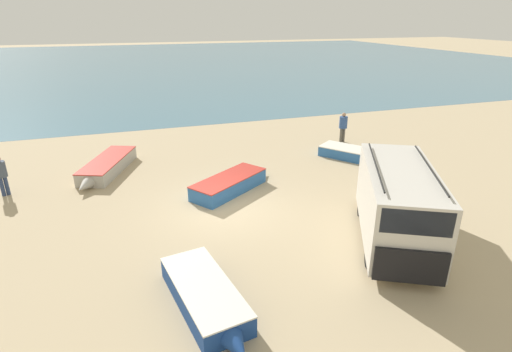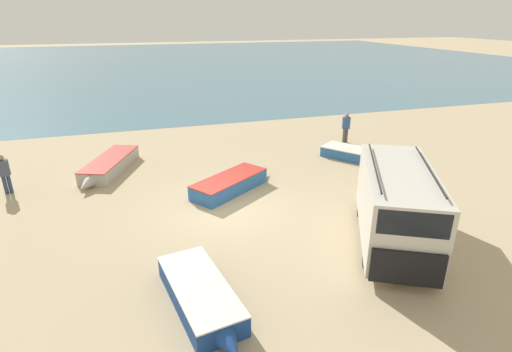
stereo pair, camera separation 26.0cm
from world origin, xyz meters
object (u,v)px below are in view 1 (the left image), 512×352
at_px(fishing_rowboat_3, 354,154).
at_px(fishing_rowboat_1, 106,166).
at_px(fisherman_1, 343,125).
at_px(fishing_rowboat_2, 206,298).
at_px(parked_van, 397,203).
at_px(fishing_rowboat_0, 232,183).
at_px(fisherman_0, 1,172).

bearing_deg(fishing_rowboat_3, fishing_rowboat_1, -135.57).
relative_size(fishing_rowboat_1, fishing_rowboat_3, 1.33).
bearing_deg(fisherman_1, fishing_rowboat_2, 132.16).
bearing_deg(parked_van, fishing_rowboat_0, -117.12).
bearing_deg(fisherman_1, parked_van, 153.05).
distance_m(fishing_rowboat_2, fisherman_1, 14.83).
relative_size(fishing_rowboat_1, fisherman_1, 2.85).
bearing_deg(parked_van, fisherman_0, -93.99).
height_order(fishing_rowboat_0, fishing_rowboat_1, fishing_rowboat_0).
bearing_deg(fishing_rowboat_2, fishing_rowboat_0, 150.33).
distance_m(fishing_rowboat_1, fisherman_0, 4.00).
distance_m(parked_van, fishing_rowboat_2, 6.34).
xyz_separation_m(fishing_rowboat_0, fisherman_0, (-8.52, 2.30, 0.66)).
height_order(fishing_rowboat_3, fisherman_1, fisherman_1).
distance_m(fishing_rowboat_1, fishing_rowboat_3, 11.65).
distance_m(fishing_rowboat_0, fisherman_0, 8.85).
xyz_separation_m(parked_van, fishing_rowboat_3, (2.97, 7.11, -1.04)).
bearing_deg(fisherman_1, fishing_rowboat_1, 88.06).
relative_size(fishing_rowboat_2, fisherman_0, 2.45).
distance_m(fishing_rowboat_1, fishing_rowboat_2, 10.45).
bearing_deg(fisherman_0, fishing_rowboat_1, -96.65).
height_order(fishing_rowboat_2, fisherman_1, fisherman_1).
bearing_deg(fisherman_1, fisherman_0, 91.82).
bearing_deg(fishing_rowboat_2, parked_van, 91.55).
height_order(fishing_rowboat_1, fisherman_0, fisherman_0).
bearing_deg(fisherman_0, fishing_rowboat_2, -171.39).
bearing_deg(fishing_rowboat_2, fisherman_0, -154.98).
bearing_deg(fishing_rowboat_3, parked_van, -59.03).
xyz_separation_m(fishing_rowboat_1, fisherman_1, (12.34, 0.80, 0.70)).
bearing_deg(fisherman_0, fishing_rowboat_0, -131.09).
height_order(parked_van, fisherman_0, parked_van).
bearing_deg(parked_van, fishing_rowboat_2, -50.85).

